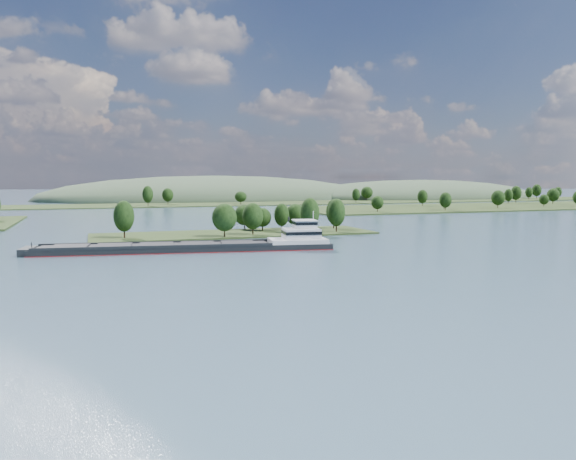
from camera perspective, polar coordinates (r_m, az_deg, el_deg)
name	(u,v)px	position (r m, az deg, el deg)	size (l,w,h in m)	color
ground	(291,257)	(145.13, 0.34, -2.74)	(1800.00, 1800.00, 0.00)	#385161
tree_island	(252,224)	(202.30, -3.73, 0.66)	(100.00, 31.89, 13.91)	#223116
right_bank	(518,205)	(421.79, 22.36, 2.32)	(320.00, 90.00, 14.69)	#223116
back_shoreline	(174,204)	(419.37, -11.55, 2.57)	(900.00, 60.00, 15.63)	#223116
hill_east	(419,198)	(575.28, 13.20, 3.21)	(260.00, 140.00, 36.00)	#334530
hill_west	(215,199)	(526.99, -7.38, 3.12)	(320.00, 160.00, 44.00)	#334530
cargo_barge	(205,246)	(158.84, -8.43, -1.57)	(84.44, 22.26, 11.34)	black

